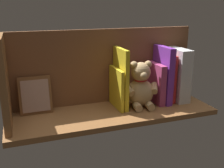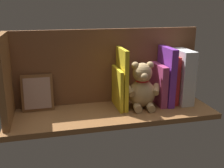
{
  "view_description": "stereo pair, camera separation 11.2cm",
  "coord_description": "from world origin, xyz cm",
  "px_view_note": "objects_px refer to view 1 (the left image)",
  "views": [
    {
      "loc": [
        35.96,
        101.36,
        44.15
      ],
      "look_at": [
        0.0,
        0.0,
        11.86
      ],
      "focal_mm": 43.29,
      "sensor_mm": 36.0,
      "label": 1
    },
    {
      "loc": [
        25.2,
        104.56,
        44.15
      ],
      "look_at": [
        0.0,
        0.0,
        11.86
      ],
      "focal_mm": 43.29,
      "sensor_mm": 36.0,
      "label": 2
    }
  ],
  "objects_px": {
    "book_0": "(167,77)",
    "picture_frame_leaning": "(35,95)",
    "teddy_bear": "(141,87)",
    "dictionary_thick_white": "(177,75)"
  },
  "relations": [
    {
      "from": "book_0",
      "to": "picture_frame_leaning",
      "type": "relative_size",
      "value": 1.41
    },
    {
      "from": "dictionary_thick_white",
      "to": "teddy_bear",
      "type": "bearing_deg",
      "value": 6.92
    },
    {
      "from": "book_0",
      "to": "dictionary_thick_white",
      "type": "bearing_deg",
      "value": 166.15
    },
    {
      "from": "dictionary_thick_white",
      "to": "teddy_bear",
      "type": "relative_size",
      "value": 1.19
    },
    {
      "from": "teddy_bear",
      "to": "book_0",
      "type": "bearing_deg",
      "value": -159.46
    },
    {
      "from": "book_0",
      "to": "teddy_bear",
      "type": "height_order",
      "value": "book_0"
    },
    {
      "from": "teddy_bear",
      "to": "dictionary_thick_white",
      "type": "bearing_deg",
      "value": -165.7
    },
    {
      "from": "book_0",
      "to": "picture_frame_leaning",
      "type": "distance_m",
      "value": 0.6
    },
    {
      "from": "dictionary_thick_white",
      "to": "book_0",
      "type": "distance_m",
      "value": 0.05
    },
    {
      "from": "book_0",
      "to": "teddy_bear",
      "type": "xyz_separation_m",
      "value": [
        0.15,
        0.04,
        -0.02
      ]
    }
  ]
}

